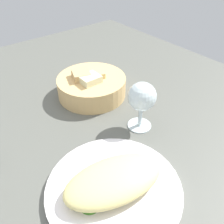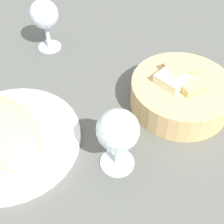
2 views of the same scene
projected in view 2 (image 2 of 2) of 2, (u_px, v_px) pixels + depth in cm
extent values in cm
cube|color=#585952|center=(53.00, 98.00, 65.63)|extent=(140.00, 140.00, 2.00)
cylinder|color=white|center=(10.00, 140.00, 55.89)|extent=(25.94, 25.94, 1.40)
ellipsoid|color=#E8D785|center=(7.00, 130.00, 53.94)|extent=(21.14, 14.36, 3.90)
cylinder|color=#DAB171|center=(181.00, 94.00, 60.90)|extent=(19.94, 19.94, 5.77)
cube|color=tan|center=(190.00, 91.00, 58.22)|extent=(5.07, 5.33, 4.29)
cube|color=tan|center=(178.00, 76.00, 61.10)|extent=(6.22, 6.55, 5.27)
cube|color=beige|center=(171.00, 86.00, 59.29)|extent=(5.39, 4.85, 5.38)
cylinder|color=silver|center=(117.00, 162.00, 53.08)|extent=(5.99, 5.99, 0.60)
cylinder|color=silver|center=(117.00, 153.00, 51.02)|extent=(1.00, 1.00, 5.00)
sphere|color=silver|center=(118.00, 130.00, 46.64)|extent=(6.87, 6.87, 6.87)
cylinder|color=silver|center=(50.00, 46.00, 76.21)|extent=(5.71, 5.71, 0.60)
cylinder|color=silver|center=(48.00, 36.00, 74.08)|extent=(1.00, 1.00, 5.18)
sphere|color=silver|center=(44.00, 14.00, 69.70)|extent=(6.72, 6.72, 6.72)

